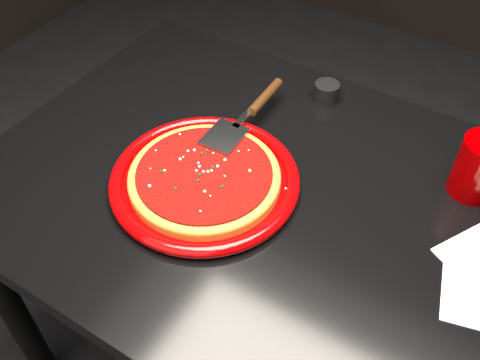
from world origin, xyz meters
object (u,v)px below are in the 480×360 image
object	(u,v)px
table	(280,305)
ramekin	(326,92)
cup	(479,167)
pizza_server	(247,114)
plate	(205,180)

from	to	relation	value
table	ramekin	xyz separation A→B (m)	(-0.08, 0.31, 0.40)
cup	ramekin	distance (m)	0.37
table	pizza_server	size ratio (longest dim) A/B	4.01
table	pizza_server	bearing A→B (deg)	144.33
pizza_server	cup	size ratio (longest dim) A/B	2.50
pizza_server	cup	world-z (taller)	cup
table	plate	xyz separation A→B (m)	(-0.15, -0.06, 0.39)
table	pizza_server	distance (m)	0.47
table	ramekin	size ratio (longest dim) A/B	21.86
table	plate	bearing A→B (deg)	-160.20
cup	ramekin	xyz separation A→B (m)	(-0.35, 0.11, -0.04)
pizza_server	plate	bearing A→B (deg)	-86.99
plate	pizza_server	distance (m)	0.18
plate	ramekin	distance (m)	0.37
pizza_server	cup	xyz separation A→B (m)	(0.45, 0.08, 0.02)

